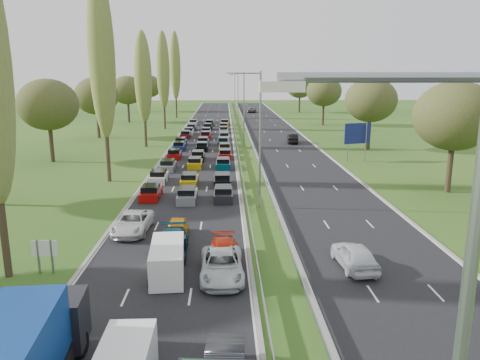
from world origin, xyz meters
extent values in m
plane|color=#234D18|center=(4.50, 80.00, 0.00)|extent=(260.00, 260.00, 0.00)
cube|color=black|center=(-2.25, 82.50, 0.00)|extent=(10.50, 215.00, 0.04)
cube|color=black|center=(11.25, 82.50, 0.00)|extent=(10.50, 215.00, 0.04)
cube|color=gray|center=(3.35, 82.50, 0.55)|extent=(0.06, 215.00, 0.32)
cube|color=gray|center=(5.65, 82.50, 0.55)|extent=(0.06, 215.00, 0.32)
cylinder|color=gray|center=(4.50, 43.00, 6.00)|extent=(0.18, 0.18, 12.00)
cylinder|color=gray|center=(4.50, 78.00, 6.00)|extent=(0.18, 0.18, 12.00)
cylinder|color=gray|center=(4.50, 113.00, 6.00)|extent=(0.18, 0.18, 12.00)
cylinder|color=gray|center=(4.50, 148.00, 6.00)|extent=(0.18, 0.18, 12.00)
cylinder|color=#2D2116|center=(-11.50, 29.00, 3.60)|extent=(0.44, 0.44, 7.20)
cylinder|color=#2D2116|center=(-11.50, 54.00, 3.96)|extent=(0.44, 0.44, 7.92)
ellipsoid|color=olive|center=(-11.50, 54.00, 13.64)|extent=(2.80, 2.80, 17.60)
cylinder|color=#2D2116|center=(-11.50, 79.00, 3.24)|extent=(0.44, 0.44, 6.48)
ellipsoid|color=olive|center=(-11.50, 79.00, 11.16)|extent=(2.80, 2.80, 14.40)
cylinder|color=#2D2116|center=(-11.50, 104.00, 3.60)|extent=(0.44, 0.44, 7.20)
ellipsoid|color=olive|center=(-11.50, 104.00, 12.40)|extent=(2.80, 2.80, 16.00)
cylinder|color=#2D2116|center=(-11.50, 129.00, 3.96)|extent=(0.44, 0.44, 7.92)
ellipsoid|color=olive|center=(-11.50, 129.00, 13.64)|extent=(2.80, 2.80, 17.60)
cylinder|color=#2D2116|center=(-22.00, 66.00, 2.42)|extent=(0.56, 0.56, 4.84)
ellipsoid|color=#38471E|center=(-22.00, 66.00, 7.70)|extent=(8.00, 8.00, 6.80)
cylinder|color=#2D2116|center=(-22.00, 90.00, 2.42)|extent=(0.56, 0.56, 4.84)
ellipsoid|color=#38471E|center=(-22.00, 90.00, 7.70)|extent=(8.00, 8.00, 6.80)
cylinder|color=#2D2116|center=(-22.00, 118.00, 2.42)|extent=(0.56, 0.56, 4.84)
ellipsoid|color=#38471E|center=(-22.00, 118.00, 7.70)|extent=(8.00, 8.00, 6.80)
cylinder|color=#2D2116|center=(-22.00, 150.00, 2.42)|extent=(0.56, 0.56, 4.84)
ellipsoid|color=#38471E|center=(-22.00, 150.00, 7.70)|extent=(8.00, 8.00, 6.80)
cylinder|color=#2D2116|center=(24.00, 48.00, 2.42)|extent=(0.56, 0.56, 4.84)
ellipsoid|color=#38471E|center=(24.00, 48.00, 7.70)|extent=(8.00, 8.00, 6.80)
cylinder|color=#2D2116|center=(24.00, 75.00, 2.42)|extent=(0.56, 0.56, 4.84)
ellipsoid|color=#38471E|center=(24.00, 75.00, 7.70)|extent=(8.00, 8.00, 6.80)
cylinder|color=#2D2116|center=(24.00, 110.00, 2.42)|extent=(0.56, 0.56, 4.84)
ellipsoid|color=#38471E|center=(24.00, 110.00, 7.70)|extent=(8.00, 8.00, 6.80)
cylinder|color=#2D2116|center=(24.00, 145.00, 2.42)|extent=(0.56, 0.56, 4.84)
ellipsoid|color=#38471E|center=(24.00, 145.00, 7.70)|extent=(8.00, 8.00, 6.80)
cube|color=#A50C0A|center=(-5.71, 46.45, 0.44)|extent=(1.75, 4.00, 0.80)
cube|color=silver|center=(-5.91, 53.38, 0.44)|extent=(1.75, 4.00, 0.80)
cube|color=slate|center=(-5.66, 59.79, 0.44)|extent=(1.75, 4.00, 0.80)
cube|color=#A50C0A|center=(-5.70, 68.07, 0.44)|extent=(1.75, 4.00, 0.80)
cube|color=navy|center=(-5.74, 75.27, 0.44)|extent=(1.75, 4.00, 0.80)
cube|color=#053F4C|center=(-5.92, 79.93, 0.44)|extent=(1.75, 4.00, 0.80)
cube|color=#590F14|center=(-5.89, 89.45, 0.44)|extent=(1.75, 4.00, 0.80)
cube|color=silver|center=(-5.63, 94.37, 0.44)|extent=(1.75, 4.00, 0.80)
cube|color=black|center=(-5.57, 100.93, 0.44)|extent=(1.75, 4.00, 0.80)
cube|color=silver|center=(-5.82, 110.42, 0.44)|extent=(1.75, 4.00, 0.80)
cube|color=slate|center=(-2.14, 45.30, 0.44)|extent=(1.75, 4.00, 0.80)
cube|color=#BF990C|center=(-2.42, 51.77, 0.44)|extent=(1.75, 4.00, 0.80)
cube|color=#BF990C|center=(-2.39, 61.33, 0.44)|extent=(1.75, 4.00, 0.80)
cube|color=black|center=(-2.30, 66.54, 0.44)|extent=(1.75, 4.00, 0.80)
cube|color=black|center=(-2.11, 74.73, 0.44)|extent=(1.75, 4.00, 0.80)
cube|color=navy|center=(-2.19, 80.21, 0.44)|extent=(1.75, 4.00, 0.80)
cube|color=#A50C0A|center=(-2.10, 88.30, 0.44)|extent=(1.75, 4.00, 0.80)
cube|color=slate|center=(-2.24, 94.22, 0.44)|extent=(1.75, 4.00, 0.80)
cube|color=black|center=(-2.18, 101.89, 0.44)|extent=(1.75, 4.00, 0.80)
cube|color=black|center=(-2.06, 109.25, 0.44)|extent=(1.75, 4.00, 0.80)
cube|color=black|center=(1.25, 45.74, 0.44)|extent=(1.75, 4.00, 0.80)
cube|color=black|center=(1.13, 51.59, 0.44)|extent=(1.75, 4.00, 0.80)
cube|color=#053F4C|center=(1.18, 60.79, 0.44)|extent=(1.75, 4.00, 0.80)
cube|color=#A50C0A|center=(1.42, 67.75, 0.44)|extent=(1.75, 4.00, 0.80)
cube|color=#BF990C|center=(1.38, 73.43, 0.44)|extent=(1.75, 4.00, 0.80)
cube|color=#053F4C|center=(1.11, 80.06, 0.44)|extent=(1.75, 4.00, 0.80)
cube|color=silver|center=(1.31, 86.54, 0.44)|extent=(1.75, 4.00, 0.80)
cube|color=silver|center=(1.15, 95.99, 0.44)|extent=(1.75, 4.00, 0.80)
cube|color=#A50C0A|center=(1.09, 102.59, 0.44)|extent=(1.75, 4.00, 0.80)
cube|color=#BF990C|center=(1.36, 110.25, 0.44)|extent=(1.75, 4.00, 0.80)
imported|color=silver|center=(-5.59, 36.69, 0.76)|extent=(2.73, 5.45, 1.48)
imported|color=#05374D|center=(-2.14, 32.10, 0.76)|extent=(2.24, 5.16, 1.48)
imported|color=orange|center=(-2.08, 35.35, 0.67)|extent=(1.74, 3.92, 1.31)
imported|color=silver|center=(1.21, 28.39, 0.78)|extent=(2.63, 5.50, 1.51)
imported|color=#B7220B|center=(1.42, 30.77, 0.68)|extent=(2.09, 4.62, 1.31)
imported|color=silver|center=(9.42, 29.57, 0.82)|extent=(2.28, 4.85, 1.60)
imported|color=black|center=(13.01, 82.14, 0.82)|extent=(2.06, 4.99, 1.61)
imported|color=slate|center=(9.56, 145.94, 0.82)|extent=(2.86, 5.86, 1.60)
cube|color=black|center=(-5.77, 20.93, 1.57)|extent=(2.37, 2.14, 2.20)
cylinder|color=black|center=(-5.77, 20.80, 0.52)|extent=(2.04, 1.00, 1.00)
cube|color=black|center=(-2.36, 19.94, 0.93)|extent=(1.86, 0.76, 1.53)
cube|color=white|center=(-2.01, 28.69, 1.02)|extent=(1.90, 4.75, 1.90)
cube|color=black|center=(-2.01, 30.78, 0.92)|extent=(1.85, 0.76, 1.52)
cylinder|color=black|center=(-2.82, 30.21, 0.34)|extent=(0.24, 0.65, 0.65)
cylinder|color=black|center=(-1.20, 27.17, 0.34)|extent=(0.24, 0.65, 0.65)
cylinder|color=gray|center=(-9.80, 29.35, 1.05)|extent=(0.16, 0.16, 2.10)
cylinder|color=gray|center=(-9.00, 29.35, 1.05)|extent=(0.16, 0.16, 2.10)
cube|color=silver|center=(-9.40, 29.35, 1.60)|extent=(1.50, 0.11, 1.00)
cylinder|color=gray|center=(18.20, 65.25, 2.60)|extent=(0.16, 0.16, 5.20)
cylinder|color=gray|center=(20.60, 65.25, 2.60)|extent=(0.16, 0.16, 5.20)
cube|color=navy|center=(19.40, 65.25, 3.80)|extent=(3.84, 1.33, 2.80)
camera|label=1|loc=(1.46, 2.69, 11.85)|focal=35.00mm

